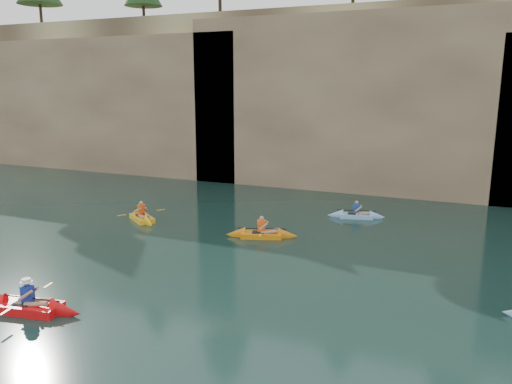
% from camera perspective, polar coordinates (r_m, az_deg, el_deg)
% --- Properties ---
extents(ground, '(160.00, 160.00, 0.00)m').
position_cam_1_polar(ground, '(13.72, -15.41, -17.88)').
color(ground, black).
rests_on(ground, ground).
extents(cliff, '(70.00, 16.00, 12.00)m').
position_cam_1_polar(cliff, '(39.87, 12.29, 10.87)').
color(cliff, tan).
rests_on(cliff, ground).
extents(cliff_slab_west, '(26.00, 2.40, 10.56)m').
position_cam_1_polar(cliff_slab_west, '(42.13, -18.19, 9.63)').
color(cliff_slab_west, tan).
rests_on(cliff_slab_west, ground).
extents(cliff_slab_center, '(24.00, 2.40, 11.40)m').
position_cam_1_polar(cliff_slab_center, '(32.24, 13.22, 10.02)').
color(cliff_slab_center, tan).
rests_on(cliff_slab_center, ground).
extents(sea_cave_west, '(4.50, 1.00, 4.00)m').
position_cam_1_polar(sea_cave_west, '(40.59, -16.35, 5.01)').
color(sea_cave_west, black).
rests_on(sea_cave_west, ground).
extents(sea_cave_center, '(3.50, 1.00, 3.20)m').
position_cam_1_polar(sea_cave_center, '(33.60, 2.55, 3.38)').
color(sea_cave_center, black).
rests_on(sea_cave_center, ground).
extents(sea_cave_east, '(5.00, 1.00, 4.50)m').
position_cam_1_polar(sea_cave_east, '(31.49, 27.16, 2.63)').
color(sea_cave_east, black).
rests_on(sea_cave_east, ground).
extents(main_kayaker, '(3.61, 2.36, 1.31)m').
position_cam_1_polar(main_kayaker, '(17.02, -24.53, -11.79)').
color(main_kayaker, red).
rests_on(main_kayaker, ground).
extents(kayaker_orange, '(3.32, 2.34, 1.24)m').
position_cam_1_polar(kayaker_orange, '(22.55, 0.64, -4.84)').
color(kayaker_orange, orange).
rests_on(kayaker_orange, ground).
extents(kayaker_yellow, '(2.92, 2.39, 1.25)m').
position_cam_1_polar(kayaker_yellow, '(25.95, -12.91, -2.86)').
color(kayaker_yellow, yellow).
rests_on(kayaker_yellow, ground).
extents(kayaker_ltblue_mid, '(3.03, 2.18, 1.12)m').
position_cam_1_polar(kayaker_ltblue_mid, '(26.31, 11.37, -2.62)').
color(kayaker_ltblue_mid, '#8EBFEE').
rests_on(kayaker_ltblue_mid, ground).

